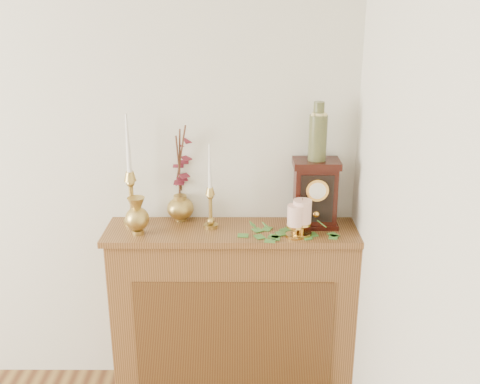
{
  "coord_description": "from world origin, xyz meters",
  "views": [
    {
      "loc": [
        1.44,
        -0.41,
        1.99
      ],
      "look_at": [
        1.43,
        2.05,
        1.14
      ],
      "focal_mm": 42.0,
      "sensor_mm": 36.0,
      "label": 1
    }
  ],
  "objects_px": {
    "candlestick_center": "(210,201)",
    "mantel_clock": "(315,194)",
    "ceramic_vase": "(318,134)",
    "ginger_jar": "(182,176)",
    "bud_vase": "(137,216)",
    "candlestick_left": "(131,189)"
  },
  "relations": [
    {
      "from": "bud_vase",
      "to": "mantel_clock",
      "type": "relative_size",
      "value": 0.55
    },
    {
      "from": "candlestick_center",
      "to": "mantel_clock",
      "type": "distance_m",
      "value": 0.51
    },
    {
      "from": "ginger_jar",
      "to": "ceramic_vase",
      "type": "bearing_deg",
      "value": -8.37
    },
    {
      "from": "ginger_jar",
      "to": "mantel_clock",
      "type": "relative_size",
      "value": 1.49
    },
    {
      "from": "bud_vase",
      "to": "mantel_clock",
      "type": "bearing_deg",
      "value": 7.49
    },
    {
      "from": "ceramic_vase",
      "to": "ginger_jar",
      "type": "bearing_deg",
      "value": 171.63
    },
    {
      "from": "candlestick_left",
      "to": "candlestick_center",
      "type": "bearing_deg",
      "value": -6.87
    },
    {
      "from": "candlestick_center",
      "to": "mantel_clock",
      "type": "bearing_deg",
      "value": 3.72
    },
    {
      "from": "ginger_jar",
      "to": "candlestick_left",
      "type": "bearing_deg",
      "value": -160.57
    },
    {
      "from": "candlestick_left",
      "to": "candlestick_center",
      "type": "xyz_separation_m",
      "value": [
        0.39,
        -0.05,
        -0.04
      ]
    },
    {
      "from": "ceramic_vase",
      "to": "candlestick_left",
      "type": "bearing_deg",
      "value": 179.31
    },
    {
      "from": "bud_vase",
      "to": "ginger_jar",
      "type": "distance_m",
      "value": 0.32
    },
    {
      "from": "ginger_jar",
      "to": "ceramic_vase",
      "type": "xyz_separation_m",
      "value": [
        0.65,
        -0.1,
        0.23
      ]
    },
    {
      "from": "candlestick_center",
      "to": "mantel_clock",
      "type": "xyz_separation_m",
      "value": [
        0.5,
        0.03,
        0.03
      ]
    },
    {
      "from": "candlestick_center",
      "to": "bud_vase",
      "type": "distance_m",
      "value": 0.35
    },
    {
      "from": "candlestick_left",
      "to": "ceramic_vase",
      "type": "height_order",
      "value": "ceramic_vase"
    },
    {
      "from": "candlestick_center",
      "to": "bud_vase",
      "type": "bearing_deg",
      "value": -167.04
    },
    {
      "from": "mantel_clock",
      "to": "ceramic_vase",
      "type": "height_order",
      "value": "ceramic_vase"
    },
    {
      "from": "ginger_jar",
      "to": "mantel_clock",
      "type": "xyz_separation_m",
      "value": [
        0.65,
        -0.1,
        -0.06
      ]
    },
    {
      "from": "candlestick_center",
      "to": "bud_vase",
      "type": "relative_size",
      "value": 2.3
    },
    {
      "from": "candlestick_left",
      "to": "ginger_jar",
      "type": "height_order",
      "value": "candlestick_left"
    },
    {
      "from": "candlestick_left",
      "to": "mantel_clock",
      "type": "height_order",
      "value": "candlestick_left"
    }
  ]
}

